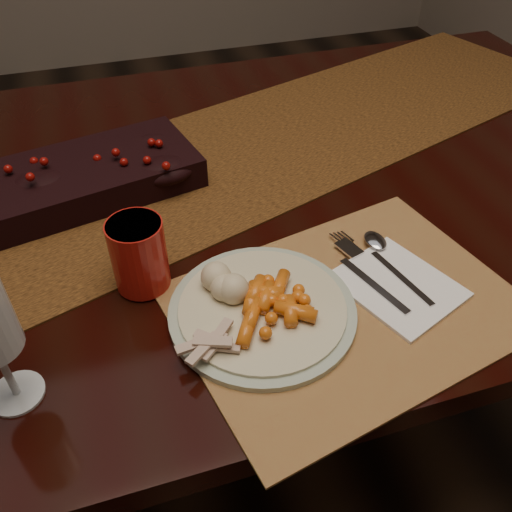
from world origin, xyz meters
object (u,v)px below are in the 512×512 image
object	(u,v)px
dining_table	(223,326)
turkey_shreds	(207,340)
mashed_potatoes	(228,278)
baby_carrots	(272,307)
centerpiece	(90,172)
napkin	(397,285)
placemat_main	(348,306)
red_cup	(139,255)
dinner_plate	(262,310)

from	to	relation	value
dining_table	turkey_shreds	bearing A→B (deg)	-105.11
mashed_potatoes	turkey_shreds	xyz separation A→B (m)	(-0.05, -0.08, -0.01)
dining_table	baby_carrots	bearing A→B (deg)	-91.03
centerpiece	turkey_shreds	distance (m)	0.41
napkin	placemat_main	bearing A→B (deg)	166.89
dining_table	turkey_shreds	distance (m)	0.55
placemat_main	mashed_potatoes	world-z (taller)	mashed_potatoes
red_cup	baby_carrots	bearing A→B (deg)	-38.96
centerpiece	baby_carrots	world-z (taller)	centerpiece
placemat_main	turkey_shreds	bearing A→B (deg)	174.12
red_cup	mashed_potatoes	bearing A→B (deg)	-30.44
dinner_plate	baby_carrots	xyz separation A→B (m)	(0.01, -0.01, 0.02)
dinner_plate	red_cup	size ratio (longest dim) A/B	2.40
dinner_plate	turkey_shreds	bearing A→B (deg)	-153.65
centerpiece	dining_table	bearing A→B (deg)	-11.82
placemat_main	baby_carrots	bearing A→B (deg)	164.94
dining_table	mashed_potatoes	world-z (taller)	mashed_potatoes
dining_table	centerpiece	xyz separation A→B (m)	(-0.20, 0.04, 0.41)
dinner_plate	turkey_shreds	size ratio (longest dim) A/B	3.21
dinner_plate	red_cup	world-z (taller)	red_cup
dining_table	placemat_main	bearing A→B (deg)	-73.41
red_cup	turkey_shreds	bearing A→B (deg)	-68.62
placemat_main	napkin	world-z (taller)	napkin
mashed_potatoes	centerpiece	bearing A→B (deg)	115.85
dining_table	placemat_main	world-z (taller)	placemat_main
napkin	red_cup	size ratio (longest dim) A/B	1.50
centerpiece	napkin	distance (m)	0.53
turkey_shreds	dining_table	bearing A→B (deg)	74.89
dining_table	dinner_plate	xyz separation A→B (m)	(-0.01, -0.31, 0.39)
placemat_main	dining_table	bearing A→B (deg)	94.75
dining_table	dinner_plate	world-z (taller)	dinner_plate
placemat_main	red_cup	bearing A→B (deg)	141.89
placemat_main	baby_carrots	xyz separation A→B (m)	(-0.11, 0.01, 0.03)
centerpiece	mashed_potatoes	bearing A→B (deg)	-64.15
placemat_main	mashed_potatoes	distance (m)	0.16
dinner_plate	napkin	bearing A→B (deg)	-2.58
centerpiece	placemat_main	xyz separation A→B (m)	(0.30, -0.38, -0.04)
centerpiece	dinner_plate	distance (m)	0.40
turkey_shreds	dinner_plate	bearing A→B (deg)	26.35
dining_table	red_cup	xyz separation A→B (m)	(-0.15, -0.21, 0.43)
napkin	baby_carrots	bearing A→B (deg)	160.25
dining_table	turkey_shreds	xyz separation A→B (m)	(-0.10, -0.36, 0.40)
placemat_main	baby_carrots	distance (m)	0.11
napkin	turkey_shreds	bearing A→B (deg)	165.16
baby_carrots	turkey_shreds	distance (m)	0.09
dining_table	napkin	distance (m)	0.53
dining_table	dinner_plate	size ratio (longest dim) A/B	7.35
mashed_potatoes	dining_table	bearing A→B (deg)	80.14
centerpiece	napkin	xyz separation A→B (m)	(0.38, -0.37, -0.03)
centerpiece	placemat_main	distance (m)	0.48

